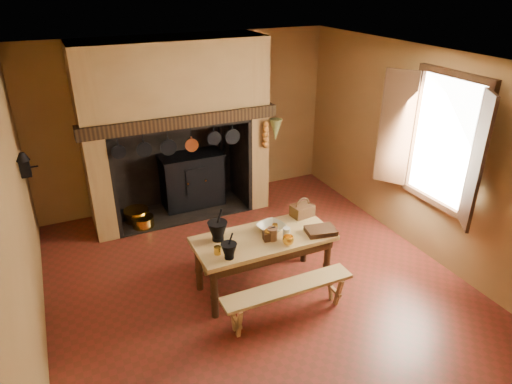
% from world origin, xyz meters
% --- Properties ---
extents(floor, '(5.50, 5.50, 0.00)m').
position_xyz_m(floor, '(0.00, 0.00, 0.00)').
color(floor, '#5E1E16').
rests_on(floor, ground).
extents(ceiling, '(5.50, 5.50, 0.00)m').
position_xyz_m(ceiling, '(0.00, 0.00, 2.80)').
color(ceiling, silver).
rests_on(ceiling, back_wall).
extents(back_wall, '(5.00, 0.02, 2.80)m').
position_xyz_m(back_wall, '(0.00, 2.75, 1.40)').
color(back_wall, olive).
rests_on(back_wall, floor).
extents(wall_left, '(0.02, 5.50, 2.80)m').
position_xyz_m(wall_left, '(-2.50, 0.00, 1.40)').
color(wall_left, olive).
rests_on(wall_left, floor).
extents(wall_right, '(0.02, 5.50, 2.80)m').
position_xyz_m(wall_right, '(2.50, 0.00, 1.40)').
color(wall_right, olive).
rests_on(wall_right, floor).
extents(wall_front, '(5.00, 0.02, 2.80)m').
position_xyz_m(wall_front, '(0.00, -2.75, 1.40)').
color(wall_front, olive).
rests_on(wall_front, floor).
extents(chimney_breast, '(2.95, 0.96, 2.80)m').
position_xyz_m(chimney_breast, '(-0.30, 2.31, 1.81)').
color(chimney_breast, olive).
rests_on(chimney_breast, floor).
extents(iron_range, '(1.12, 0.55, 1.60)m').
position_xyz_m(iron_range, '(-0.04, 2.45, 0.48)').
color(iron_range, black).
rests_on(iron_range, floor).
extents(hearth_pans, '(0.51, 0.62, 0.20)m').
position_xyz_m(hearth_pans, '(-1.05, 2.22, 0.09)').
color(hearth_pans, gold).
rests_on(hearth_pans, floor).
extents(hanging_pans, '(1.92, 0.29, 0.27)m').
position_xyz_m(hanging_pans, '(-0.34, 1.81, 1.36)').
color(hanging_pans, black).
rests_on(hanging_pans, chimney_breast).
extents(onion_string, '(0.12, 0.10, 0.46)m').
position_xyz_m(onion_string, '(1.00, 1.79, 1.33)').
color(onion_string, '#B87522').
rests_on(onion_string, chimney_breast).
extents(herb_bunch, '(0.20, 0.20, 0.35)m').
position_xyz_m(herb_bunch, '(1.18, 1.79, 1.38)').
color(herb_bunch, brown).
rests_on(herb_bunch, chimney_breast).
extents(window, '(0.39, 1.75, 1.76)m').
position_xyz_m(window, '(2.35, -0.40, 1.70)').
color(window, white).
rests_on(window, wall_right).
extents(wall_coffee_mill, '(0.23, 0.16, 0.31)m').
position_xyz_m(wall_coffee_mill, '(-2.42, 1.55, 1.52)').
color(wall_coffee_mill, black).
rests_on(wall_coffee_mill, wall_left).
extents(work_table, '(1.70, 0.76, 0.74)m').
position_xyz_m(work_table, '(0.07, -0.10, 0.62)').
color(work_table, tan).
rests_on(work_table, floor).
extents(bench_front, '(1.57, 0.28, 0.44)m').
position_xyz_m(bench_front, '(0.07, -0.74, 0.33)').
color(bench_front, tan).
rests_on(bench_front, floor).
extents(bench_back, '(1.46, 0.26, 0.41)m').
position_xyz_m(bench_back, '(0.07, 0.48, 0.31)').
color(bench_back, tan).
rests_on(bench_back, floor).
extents(mortar_large, '(0.24, 0.24, 0.41)m').
position_xyz_m(mortar_large, '(-0.46, 0.07, 0.87)').
color(mortar_large, black).
rests_on(mortar_large, work_table).
extents(mortar_small, '(0.19, 0.19, 0.32)m').
position_xyz_m(mortar_small, '(-0.48, -0.35, 0.84)').
color(mortar_small, black).
rests_on(mortar_small, work_table).
extents(coffee_grinder, '(0.16, 0.13, 0.17)m').
position_xyz_m(coffee_grinder, '(0.08, -0.19, 0.80)').
color(coffee_grinder, '#321B0F').
rests_on(coffee_grinder, work_table).
extents(brass_mug_a, '(0.11, 0.11, 0.09)m').
position_xyz_m(brass_mug_a, '(-0.57, -0.22, 0.78)').
color(brass_mug_a, gold).
rests_on(brass_mug_a, work_table).
extents(brass_mug_b, '(0.09, 0.09, 0.08)m').
position_xyz_m(brass_mug_b, '(0.27, -0.01, 0.78)').
color(brass_mug_b, gold).
rests_on(brass_mug_b, work_table).
extents(mixing_bowl, '(0.41, 0.41, 0.08)m').
position_xyz_m(mixing_bowl, '(0.22, -0.01, 0.78)').
color(mixing_bowl, '#B1AA88').
rests_on(mixing_bowl, work_table).
extents(stoneware_crock, '(0.14, 0.14, 0.15)m').
position_xyz_m(stoneware_crock, '(0.13, -0.20, 0.81)').
color(stoneware_crock, brown).
rests_on(stoneware_crock, work_table).
extents(glass_jar, '(0.10, 0.10, 0.16)m').
position_xyz_m(glass_jar, '(0.29, -0.27, 0.81)').
color(glass_jar, beige).
rests_on(glass_jar, work_table).
extents(wicker_basket, '(0.30, 0.23, 0.27)m').
position_xyz_m(wicker_basket, '(0.76, 0.17, 0.82)').
color(wicker_basket, '#442114').
rests_on(wicker_basket, work_table).
extents(wooden_tray, '(0.40, 0.32, 0.06)m').
position_xyz_m(wooden_tray, '(0.74, -0.31, 0.77)').
color(wooden_tray, '#321B0F').
rests_on(wooden_tray, work_table).
extents(brass_cup, '(0.18, 0.18, 0.11)m').
position_xyz_m(brass_cup, '(0.26, -0.37, 0.79)').
color(brass_cup, gold).
rests_on(brass_cup, work_table).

